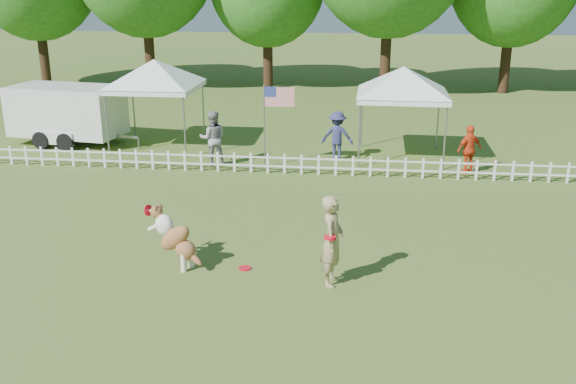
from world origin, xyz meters
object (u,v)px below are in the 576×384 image
object	(u,v)px
spectator_c	(469,149)
spectator_b	(337,136)
canopy_tent_left	(157,104)
handler	(332,241)
frisbee_on_turf	(245,268)
spectator_a	(213,138)
cargo_trailer	(67,114)
canopy_tent_right	(401,114)
dog	(176,238)
flag_pole	(264,127)

from	to	relation	value
spectator_c	spectator_b	bearing A→B (deg)	-46.38
canopy_tent_left	spectator_c	distance (m)	10.29
handler	canopy_tent_left	bearing A→B (deg)	41.10
frisbee_on_turf	spectator_c	xyz separation A→B (m)	(5.35, 7.28, 0.71)
handler	spectator_a	size ratio (longest dim) A/B	1.03
spectator_b	cargo_trailer	bearing A→B (deg)	-4.65
spectator_c	canopy_tent_right	bearing A→B (deg)	-70.18
handler	frisbee_on_turf	xyz separation A→B (m)	(-1.73, 0.44, -0.86)
spectator_a	handler	bearing A→B (deg)	104.21
dog	cargo_trailer	bearing A→B (deg)	148.79
handler	cargo_trailer	distance (m)	13.82
canopy_tent_left	cargo_trailer	distance (m)	3.25
flag_pole	spectator_b	distance (m)	2.46
spectator_c	spectator_a	bearing A→B (deg)	-31.15
canopy_tent_left	cargo_trailer	xyz separation A→B (m)	(-3.22, 0.03, -0.42)
canopy_tent_left	spectator_b	xyz separation A→B (m)	(6.14, -1.06, -0.67)
canopy_tent_right	flag_pole	size ratio (longest dim) A/B	1.13
canopy_tent_right	spectator_a	distance (m)	5.96
flag_pole	canopy_tent_right	bearing A→B (deg)	18.07
dog	spectator_a	size ratio (longest dim) A/B	0.73
spectator_a	dog	bearing A→B (deg)	84.03
handler	spectator_a	xyz separation A→B (m)	(-4.03, 7.75, -0.03)
canopy_tent_left	canopy_tent_right	world-z (taller)	canopy_tent_left
handler	flag_pole	bearing A→B (deg)	25.51
dog	canopy_tent_left	bearing A→B (deg)	133.60
cargo_trailer	flag_pole	distance (m)	7.55
handler	canopy_tent_right	size ratio (longest dim) A/B	0.61
spectator_b	spectator_a	bearing A→B (deg)	17.65
handler	spectator_c	xyz separation A→B (m)	(3.62, 7.72, -0.15)
dog	spectator_b	world-z (taller)	spectator_b
dog	spectator_c	xyz separation A→B (m)	(6.70, 7.34, 0.11)
cargo_trailer	flag_pole	size ratio (longest dim) A/B	1.85
cargo_trailer	flag_pole	xyz separation A→B (m)	(7.22, -2.20, 0.23)
handler	spectator_b	distance (m)	8.80
canopy_tent_left	spectator_a	distance (m)	3.25
handler	spectator_c	size ratio (longest dim) A/B	1.20
dog	canopy_tent_right	size ratio (longest dim) A/B	0.43
dog	cargo_trailer	distance (m)	11.56
frisbee_on_turf	flag_pole	distance (m)	7.38
handler	spectator_c	bearing A→B (deg)	-17.13
cargo_trailer	canopy_tent_left	bearing A→B (deg)	7.86
dog	spectator_a	xyz separation A→B (m)	(-0.95, 7.36, 0.23)
canopy_tent_left	spectator_c	bearing A→B (deg)	-12.30
flag_pole	spectator_c	bearing A→B (deg)	-2.80
frisbee_on_turf	canopy_tent_right	world-z (taller)	canopy_tent_right
spectator_b	frisbee_on_turf	bearing A→B (deg)	82.15
frisbee_on_turf	spectator_b	size ratio (longest dim) A/B	0.16
canopy_tent_left	spectator_c	size ratio (longest dim) A/B	1.99
handler	spectator_b	world-z (taller)	handler
spectator_c	canopy_tent_left	bearing A→B (deg)	-42.95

